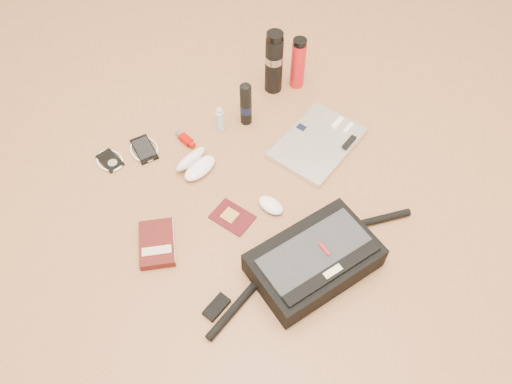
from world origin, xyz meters
TOP-DOWN VIEW (x-y plane):
  - ground at (0.00, 0.00)m, footprint 4.00×4.00m
  - messenger_bag at (-0.03, -0.26)m, footprint 0.80×0.25m
  - laptop at (0.29, 0.15)m, footprint 0.41×0.34m
  - book at (-0.41, 0.07)m, footprint 0.17×0.20m
  - passport at (-0.15, 0.04)m, footprint 0.14×0.16m
  - mouse at (-0.02, -0.00)m, footprint 0.08×0.11m
  - sunglasses_case at (-0.15, 0.29)m, footprint 0.17×0.15m
  - ipod at (-0.41, 0.49)m, footprint 0.10×0.11m
  - phone at (-0.28, 0.47)m, footprint 0.11×0.14m
  - inhaler at (-0.13, 0.43)m, footprint 0.04×0.10m
  - spray_bottle at (0.02, 0.41)m, footprint 0.04×0.04m
  - aerosol_can at (0.13, 0.40)m, footprint 0.05×0.05m
  - thermos_black at (0.32, 0.50)m, footprint 0.07×0.07m
  - thermos_red at (0.41, 0.47)m, footprint 0.06×0.06m

SIDE VIEW (x-z plane):
  - ground at x=0.00m, z-range 0.00..0.00m
  - passport at x=-0.15m, z-range 0.00..0.01m
  - ipod at x=-0.41m, z-range 0.00..0.01m
  - phone at x=-0.28m, z-range 0.00..0.01m
  - laptop at x=0.29m, z-range 0.00..0.03m
  - inhaler at x=-0.13m, z-range 0.00..0.03m
  - book at x=-0.41m, z-range 0.00..0.03m
  - mouse at x=-0.02m, z-range 0.00..0.03m
  - sunglasses_case at x=-0.15m, z-range -0.01..0.07m
  - spray_bottle at x=0.02m, z-range -0.01..0.11m
  - messenger_bag at x=-0.03m, z-range -0.01..0.11m
  - aerosol_can at x=0.13m, z-range 0.00..0.19m
  - thermos_red at x=0.41m, z-range 0.00..0.22m
  - thermos_black at x=0.32m, z-range 0.00..0.27m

